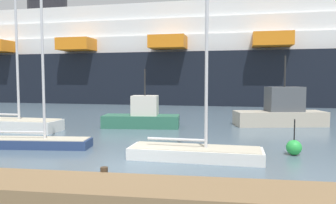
{
  "coord_description": "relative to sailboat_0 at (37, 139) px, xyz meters",
  "views": [
    {
      "loc": [
        3.43,
        -12.5,
        3.54
      ],
      "look_at": [
        0.0,
        11.28,
        1.88
      ],
      "focal_mm": 34.29,
      "sensor_mm": 36.0,
      "label": 1
    }
  ],
  "objects": [
    {
      "name": "cruise_ship",
      "position": [
        3.35,
        37.9,
        6.34
      ],
      "size": [
        136.17,
        28.66,
        21.5
      ],
      "rotation": [
        0.0,
        0.0,
        -0.07
      ],
      "color": "black",
      "rests_on": "ground_plane"
    },
    {
      "name": "sailboat_3",
      "position": [
        -4.77,
        5.01,
        0.13
      ],
      "size": [
        7.02,
        2.56,
        12.98
      ],
      "rotation": [
        0.0,
        0.0,
        -0.08
      ],
      "color": "white",
      "rests_on": "ground_plane"
    },
    {
      "name": "fishing_boat_1",
      "position": [
        3.88,
        7.82,
        0.35
      ],
      "size": [
        5.75,
        2.36,
        4.35
      ],
      "rotation": [
        0.0,
        0.0,
        0.06
      ],
      "color": "#2D6B51",
      "rests_on": "ground_plane"
    },
    {
      "name": "sailboat_2",
      "position": [
        8.37,
        -1.29,
        -0.01
      ],
      "size": [
        6.02,
        2.04,
        9.92
      ],
      "rotation": [
        0.0,
        0.0,
        -0.07
      ],
      "color": "white",
      "rests_on": "ground_plane"
    },
    {
      "name": "channel_buoy_0",
      "position": [
        12.93,
        0.18,
        -0.09
      ],
      "size": [
        0.72,
        0.72,
        1.7
      ],
      "color": "green",
      "rests_on": "ground_plane"
    },
    {
      "name": "ground_plane",
      "position": [
        5.75,
        -2.94,
        -0.46
      ],
      "size": [
        600.0,
        600.0,
        0.0
      ],
      "primitive_type": "plane",
      "color": "slate"
    },
    {
      "name": "fishing_boat_0",
      "position": [
        14.33,
        10.29,
        0.6
      ],
      "size": [
        7.14,
        3.47,
        5.4
      ],
      "rotation": [
        0.0,
        0.0,
        0.2
      ],
      "color": "#BCB29E",
      "rests_on": "ground_plane"
    },
    {
      "name": "sailboat_0",
      "position": [
        0.0,
        0.0,
        0.0
      ],
      "size": [
        5.73,
        1.75,
        9.62
      ],
      "rotation": [
        0.0,
        0.0,
        0.08
      ],
      "color": "navy",
      "rests_on": "ground_plane"
    },
    {
      "name": "dock_pier",
      "position": [
        5.75,
        -6.92,
        -0.13
      ],
      "size": [
        20.55,
        2.18,
        0.78
      ],
      "color": "olive",
      "rests_on": "ground_plane"
    }
  ]
}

